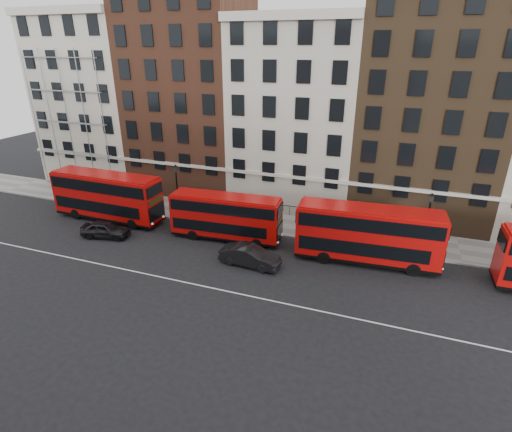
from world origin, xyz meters
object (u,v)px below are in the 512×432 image
(bus_a, at_px, (107,195))
(bus_c, at_px, (367,234))
(car_front, at_px, (250,256))
(bus_b, at_px, (225,216))
(car_rear, at_px, (105,229))

(bus_a, xyz_separation_m, bus_c, (25.10, -0.00, -0.04))
(car_front, bearing_deg, bus_b, 49.19)
(bus_b, distance_m, car_rear, 11.15)
(bus_a, xyz_separation_m, car_rear, (2.34, -3.49, -1.82))
(bus_a, bearing_deg, car_rear, -54.96)
(bus_b, xyz_separation_m, bus_c, (12.28, -0.00, 0.29))
(bus_a, height_order, car_front, bus_a)
(bus_c, bearing_deg, bus_a, 176.05)
(car_rear, relative_size, car_front, 0.90)
(bus_c, height_order, car_front, bus_c)
(bus_a, bearing_deg, bus_c, 1.15)
(bus_a, height_order, bus_b, bus_a)
(bus_a, xyz_separation_m, car_front, (16.56, -3.68, -1.76))
(bus_c, bearing_deg, car_rear, -175.23)
(bus_b, bearing_deg, bus_c, -4.02)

